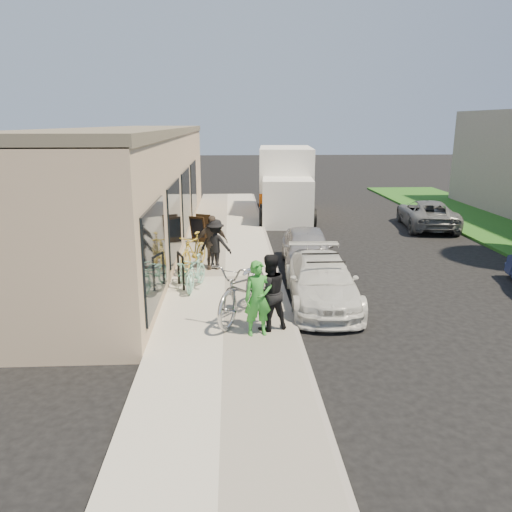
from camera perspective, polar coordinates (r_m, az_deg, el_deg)
name	(u,v)px	position (r m, az deg, el deg)	size (l,w,h in m)	color
ground	(311,320)	(11.65, 6.27, -7.27)	(120.00, 120.00, 0.00)	black
sidewalk	(225,279)	(14.31, -3.56, -2.61)	(3.00, 34.00, 0.15)	#B6B2A4
curb	(279,278)	(14.37, 2.64, -2.56)	(0.12, 34.00, 0.13)	gray
storefront	(138,186)	(19.08, -13.39, 7.76)	(3.60, 20.00, 4.22)	#C6AA8A
bike_rack	(181,267)	(13.36, -8.60, -1.24)	(0.24, 0.62, 0.92)	black
sandwich_board	(200,228)	(18.41, -6.43, 3.16)	(0.78, 0.79, 0.97)	black
sedan_white	(322,281)	(12.51, 7.54, -2.87)	(1.84, 4.13, 1.22)	silver
sedan_silver	(307,249)	(15.48, 5.85, 0.84)	(1.49, 3.70, 1.26)	#9A999E
moving_truck	(286,186)	(24.41, 3.40, 8.02)	(2.95, 6.74, 3.23)	white
far_car_gray	(427,214)	(22.69, 18.94, 4.56)	(1.99, 4.32, 1.20)	#5B5D60
tandem_bike	(244,288)	(11.17, -1.40, -3.67)	(0.89, 2.57, 1.35)	#BABABC
woman_rider	(258,298)	(10.19, 0.22, -4.87)	(0.57, 0.38, 1.57)	green
man_standing	(269,292)	(10.45, 1.48, -4.15)	(0.80, 0.62, 1.64)	black
cruiser_bike_a	(196,273)	(13.18, -6.90, -1.89)	(0.42, 1.48, 0.89)	#8ED4BA
cruiser_bike_b	(185,273)	(13.28, -8.15, -1.96)	(0.54, 1.56, 0.82)	#8ED4BA
cruiser_bike_c	(193,251)	(14.96, -7.17, 0.53)	(0.51, 1.80, 1.08)	gold
bystander_a	(216,244)	(14.89, -4.65, 1.37)	(0.97, 0.56, 1.50)	black
bystander_b	(212,242)	(14.89, -5.07, 1.59)	(0.95, 0.39, 1.62)	brown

